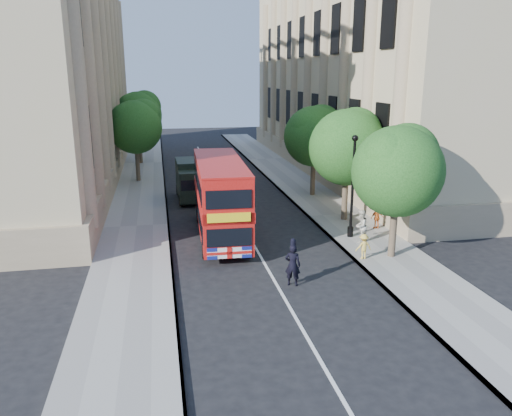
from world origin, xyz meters
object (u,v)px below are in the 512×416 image
lamp_post (352,191)px  police_constable (293,265)px  box_van (192,181)px  woman_pedestrian (361,226)px  double_decker_bus (220,196)px

lamp_post → police_constable: 6.86m
lamp_post → box_van: 12.15m
police_constable → woman_pedestrian: woman_pedestrian is taller
police_constable → double_decker_bus: bearing=-48.9°
police_constable → woman_pedestrian: 6.16m
box_van → police_constable: box_van is taller
police_constable → box_van: bearing=-54.8°
double_decker_bus → police_constable: size_ratio=5.00×
lamp_post → box_van: lamp_post is taller
lamp_post → police_constable: size_ratio=3.03×
double_decker_bus → woman_pedestrian: (6.60, -2.42, -1.23)m
police_constable → woman_pedestrian: size_ratio=1.06×
double_decker_bus → box_van: (-0.91, 8.06, -0.89)m
lamp_post → box_van: (-7.34, 9.60, -1.25)m
double_decker_bus → police_constable: 6.98m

